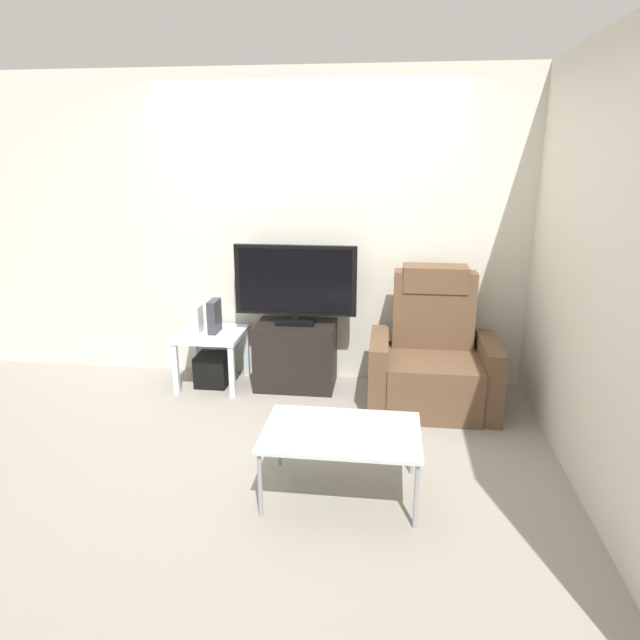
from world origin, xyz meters
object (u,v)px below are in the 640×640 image
Objects in this scene: recliner_armchair at (433,360)px; subwoofer_box at (213,370)px; cell_phone at (326,428)px; tv_stand at (296,355)px; television at (295,283)px; coffee_table at (342,435)px; book_upright at (198,319)px; side_table at (211,341)px; game_console at (214,316)px.

recliner_armchair is 1.87m from subwoofer_box.
recliner_armchair is 1.50m from cell_phone.
subwoofer_box is at bearing -174.97° from tv_stand.
coffee_table is (0.53, -1.59, -0.52)m from television.
recliner_armchair is at bearing 65.79° from coffee_table.
cell_phone is (0.43, -1.55, 0.13)m from tv_stand.
tv_stand is 0.74× the size of coffee_table.
book_upright reaches higher than tv_stand.
subwoofer_box is at bearing -173.47° from television.
television reaches higher than side_table.
tv_stand reaches higher than side_table.
cell_phone is at bearing -52.29° from side_table.
game_console reaches higher than book_upright.
game_console is (-1.81, 0.17, 0.24)m from recliner_armchair.
book_upright reaches higher than subwoofer_box.
game_console is 1.95m from coffee_table.
cell_phone is (1.15, -1.49, 0.28)m from subwoofer_box.
subwoofer_box is 1.91m from cell_phone.
recliner_armchair reaches higher than book_upright.
game_console reaches higher than coffee_table.
coffee_table reaches higher than subwoofer_box.
tv_stand is 0.65× the size of television.
cell_phone is (0.43, -1.57, -0.49)m from television.
side_table is at bearing 0.00° from subwoofer_box.
coffee_table is (1.25, -1.50, 0.25)m from subwoofer_box.
game_console is at bearing 124.91° from cell_phone.
television is 1.88× the size of side_table.
coffee_table is (1.35, -1.48, -0.21)m from book_upright.
book_upright is at bearing -168.69° from side_table.
television is at bearing 6.53° from subwoofer_box.
cell_phone is at bearing -74.38° from tv_stand.
television is at bearing 103.67° from cell_phone.
tv_stand is at bearing 108.59° from coffee_table.
book_upright reaches higher than cell_phone.
television is 6.76× the size of cell_phone.
television is 4.37× the size of book_upright.
subwoofer_box is at bearing 0.00° from side_table.
tv_stand is 2.86× the size of book_upright.
book_upright is at bearing 178.46° from recliner_armchair.
book_upright is (-0.10, -0.02, 0.46)m from subwoofer_box.
tv_stand is 0.74m from subwoofer_box.
game_console is at bearing -175.55° from tv_stand.
recliner_armchair reaches higher than side_table.
tv_stand is 2.39× the size of game_console.
side_table is at bearing 11.31° from book_upright.
television is 3.65× the size of game_console.
television is at bearing 6.04° from game_console.
book_upright is 0.26× the size of coffee_table.
television is at bearing 7.12° from book_upright.
tv_stand is 0.61× the size of recliner_armchair.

